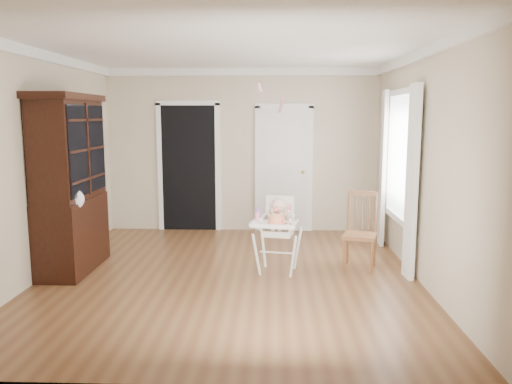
{
  "coord_description": "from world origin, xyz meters",
  "views": [
    {
      "loc": [
        0.52,
        -5.83,
        1.93
      ],
      "look_at": [
        0.32,
        0.08,
        1.02
      ],
      "focal_mm": 35.0,
      "sensor_mm": 36.0,
      "label": 1
    }
  ],
  "objects_px": {
    "cake": "(276,220)",
    "dining_chair": "(360,233)",
    "high_chair": "(278,225)",
    "sippy_cup": "(257,215)",
    "china_cabinet": "(70,184)"
  },
  "relations": [
    {
      "from": "high_chair",
      "to": "cake",
      "type": "xyz_separation_m",
      "value": [
        -0.02,
        -0.26,
        0.13
      ]
    },
    {
      "from": "sippy_cup",
      "to": "dining_chair",
      "type": "relative_size",
      "value": 0.19
    },
    {
      "from": "sippy_cup",
      "to": "dining_chair",
      "type": "height_order",
      "value": "dining_chair"
    },
    {
      "from": "sippy_cup",
      "to": "high_chair",
      "type": "bearing_deg",
      "value": 20.63
    },
    {
      "from": "cake",
      "to": "dining_chair",
      "type": "relative_size",
      "value": 0.24
    },
    {
      "from": "cake",
      "to": "dining_chair",
      "type": "distance_m",
      "value": 1.2
    },
    {
      "from": "sippy_cup",
      "to": "china_cabinet",
      "type": "height_order",
      "value": "china_cabinet"
    },
    {
      "from": "sippy_cup",
      "to": "china_cabinet",
      "type": "bearing_deg",
      "value": 177.37
    },
    {
      "from": "sippy_cup",
      "to": "dining_chair",
      "type": "bearing_deg",
      "value": 13.09
    },
    {
      "from": "cake",
      "to": "sippy_cup",
      "type": "relative_size",
      "value": 1.25
    },
    {
      "from": "cake",
      "to": "sippy_cup",
      "type": "bearing_deg",
      "value": 143.16
    },
    {
      "from": "high_chair",
      "to": "cake",
      "type": "relative_size",
      "value": 4.07
    },
    {
      "from": "high_chair",
      "to": "cake",
      "type": "distance_m",
      "value": 0.29
    },
    {
      "from": "cake",
      "to": "china_cabinet",
      "type": "relative_size",
      "value": 0.11
    },
    {
      "from": "cake",
      "to": "china_cabinet",
      "type": "bearing_deg",
      "value": 173.79
    }
  ]
}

